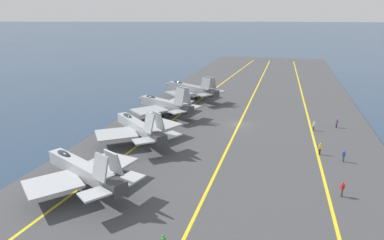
{
  "coord_description": "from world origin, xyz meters",
  "views": [
    {
      "loc": [
        -60.06,
        -7.82,
        19.78
      ],
      "look_at": [
        -7.43,
        6.92,
        2.9
      ],
      "focal_mm": 32.0,
      "sensor_mm": 36.0,
      "label": 1
    }
  ],
  "objects": [
    {
      "name": "deck_stripe_edge_line",
      "position": [
        0.0,
        12.69,
        0.4
      ],
      "size": [
        189.41,
        11.56,
        0.01
      ],
      "primitive_type": "cube",
      "rotation": [
        0.0,
        0.0,
        -0.06
      ],
      "color": "yellow",
      "rests_on": "carrier_deck"
    },
    {
      "name": "deck_stripe_foul_line",
      "position": [
        0.0,
        -12.69,
        0.4
      ],
      "size": [
        189.66,
        5.62,
        0.01
      ],
      "primitive_type": "cube",
      "rotation": [
        0.0,
        0.0,
        0.03
      ],
      "color": "yellow",
      "rests_on": "carrier_deck"
    },
    {
      "name": "parked_jet_third",
      "position": [
        1.73,
        15.28,
        2.78
      ],
      "size": [
        14.06,
        15.29,
        6.46
      ],
      "color": "#93999E",
      "rests_on": "carrier_deck"
    },
    {
      "name": "crew_red_vest",
      "position": [
        -22.99,
        -14.7,
        1.39
      ],
      "size": [
        0.44,
        0.46,
        1.81
      ],
      "color": "#4C473D",
      "rests_on": "carrier_deck"
    },
    {
      "name": "parked_jet_nearest",
      "position": [
        -29.46,
        13.69,
        3.01
      ],
      "size": [
        13.19,
        15.25,
        6.07
      ],
      "color": "#A8AAAF",
      "rests_on": "carrier_deck"
    },
    {
      "name": "carrier_deck",
      "position": [
        0.0,
        0.0,
        0.2
      ],
      "size": [
        210.8,
        46.14,
        0.4
      ],
      "primitive_type": "cube",
      "color": "#424244",
      "rests_on": "ground"
    },
    {
      "name": "crew_white_vest",
      "position": [
        0.1,
        -13.01,
        1.31
      ],
      "size": [
        0.32,
        0.42,
        1.66
      ],
      "color": "#4C473D",
      "rests_on": "carrier_deck"
    },
    {
      "name": "crew_blue_vest",
      "position": [
        -12.8,
        -16.17,
        1.35
      ],
      "size": [
        0.31,
        0.41,
        1.74
      ],
      "color": "#4C473D",
      "rests_on": "carrier_deck"
    },
    {
      "name": "crew_yellow_vest",
      "position": [
        -11.02,
        -13.23,
        1.37
      ],
      "size": [
        0.26,
        0.38,
        1.76
      ],
      "color": "#232328",
      "rests_on": "carrier_deck"
    },
    {
      "name": "parked_jet_fourth",
      "position": [
        16.26,
        14.03,
        3.01
      ],
      "size": [
        13.2,
        16.94,
        6.08
      ],
      "color": "gray",
      "rests_on": "carrier_deck"
    },
    {
      "name": "crew_purple_vest",
      "position": [
        2.89,
        -17.04,
        1.34
      ],
      "size": [
        0.46,
        0.44,
        1.71
      ],
      "color": "#232328",
      "rests_on": "carrier_deck"
    },
    {
      "name": "ground_plane",
      "position": [
        0.0,
        0.0,
        0.0
      ],
      "size": [
        2000.0,
        2000.0,
        0.0
      ],
      "primitive_type": "plane",
      "color": "navy"
    },
    {
      "name": "deck_stripe_centerline",
      "position": [
        0.0,
        0.0,
        0.4
      ],
      "size": [
        189.72,
        0.36,
        0.01
      ],
      "primitive_type": "cube",
      "color": "yellow",
      "rests_on": "carrier_deck"
    },
    {
      "name": "parked_jet_second",
      "position": [
        -13.26,
        14.04,
        2.91
      ],
      "size": [
        14.02,
        14.75,
        6.14
      ],
      "color": "#9EA3A8",
      "rests_on": "carrier_deck"
    }
  ]
}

